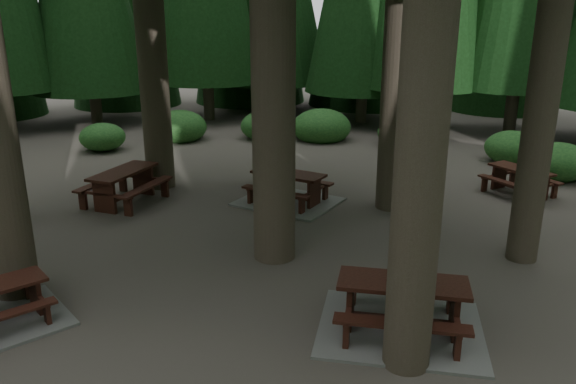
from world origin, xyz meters
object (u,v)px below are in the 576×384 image
at_px(picnic_table_a, 401,313).
at_px(picnic_table_b, 124,181).
at_px(picnic_table_c, 288,192).
at_px(picnic_table_d, 520,177).

relative_size(picnic_table_a, picnic_table_b, 1.39).
height_order(picnic_table_a, picnic_table_c, picnic_table_a).
distance_m(picnic_table_a, picnic_table_d, 8.33).
xyz_separation_m(picnic_table_a, picnic_table_b, (-7.95, 3.53, 0.29)).
bearing_deg(picnic_table_c, picnic_table_b, -149.24).
xyz_separation_m(picnic_table_a, picnic_table_c, (-3.98, 5.14, -0.02)).
bearing_deg(picnic_table_d, picnic_table_c, -113.65).
height_order(picnic_table_b, picnic_table_c, picnic_table_b).
relative_size(picnic_table_a, picnic_table_c, 1.06).
relative_size(picnic_table_b, picnic_table_d, 0.94).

